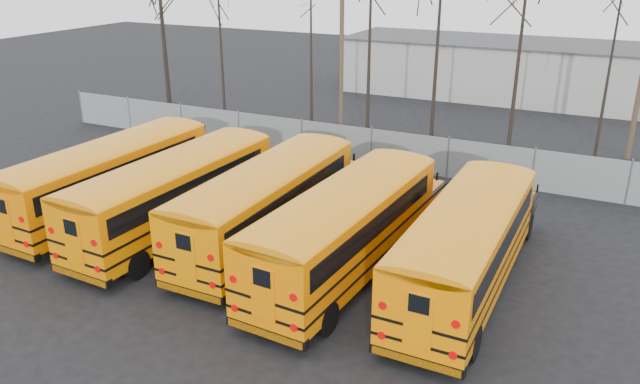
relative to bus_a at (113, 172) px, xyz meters
The scene contains 17 objects.
ground 7.72m from the bus_a, 11.24° to the right, with size 120.00×120.00×0.00m, color black.
fence 12.88m from the bus_a, 55.12° to the left, with size 40.00×0.04×2.00m, color gray.
distant_building 31.94m from the bus_a, 72.98° to the left, with size 22.00×8.00×4.00m, color #A4A49F.
bus_a is the anchor object (origin of this frame).
bus_b 3.60m from the bus_a, ahead, with size 3.21×11.53×3.19m.
bus_c 7.27m from the bus_a, ahead, with size 2.75×11.42×3.18m.
bus_d 10.85m from the bus_a, ahead, with size 3.41×11.65×3.22m.
bus_e 14.75m from the bus_a, ahead, with size 2.75×11.27×3.14m.
utility_pole_left 17.74m from the bus_a, 81.45° to the left, with size 1.55×0.52×8.85m.
tree_0 20.00m from the bus_a, 122.10° to the left, with size 0.26×0.26×12.96m, color black.
tree_1 15.09m from the bus_a, 119.95° to the left, with size 0.26×0.26×10.38m, color black.
tree_2 13.01m from the bus_a, 102.63° to the left, with size 0.26×0.26×10.60m, color black.
tree_3 16.09m from the bus_a, 84.76° to the left, with size 0.26×0.26×11.58m, color black.
tree_4 14.76m from the bus_a, 63.89° to the left, with size 0.26×0.26×11.92m, color black.
tree_5 18.08m from the bus_a, 58.05° to the left, with size 0.26×0.26×12.73m, color black.
tree_6 19.10m from the bus_a, 41.58° to the left, with size 0.26×0.26×12.84m, color black.
tree_7 23.51m from the bus_a, 40.02° to the left, with size 0.26×0.26×11.59m, color black.
Camera 1 is at (10.99, -16.66, 10.46)m, focal length 35.00 mm.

